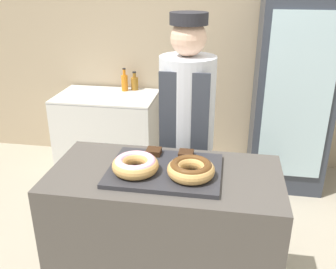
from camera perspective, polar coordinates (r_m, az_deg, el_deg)
wall_back at (r=3.93m, az=5.08°, el=14.59°), size 8.00×0.06×2.70m
display_counter at (r=2.29m, az=-0.43°, el=-16.17°), size 1.26×0.63×0.94m
serving_tray at (r=2.02m, az=-0.47°, el=-5.48°), size 0.60×0.45×0.02m
donut_light_glaze at (r=1.97m, az=-5.00°, el=-4.54°), size 0.25×0.25×0.08m
donut_chocolate_glaze at (r=1.92m, az=3.52°, el=-5.22°), size 0.25×0.25×0.08m
brownie_back_left at (r=2.17m, az=-2.18°, el=-2.62°), size 0.08×0.08×0.03m
brownie_back_right at (r=2.14m, az=2.76°, el=-2.98°), size 0.08×0.08×0.03m
baker_person at (r=2.55m, az=2.81°, el=-0.25°), size 0.37×0.37×1.72m
beverage_fridge at (r=3.68m, az=18.36°, el=5.97°), size 0.68×0.64×1.82m
chest_freezer at (r=4.01m, az=-9.06°, el=0.50°), size 1.01×0.63×0.80m
bottle_orange at (r=3.98m, az=-6.63°, el=7.94°), size 0.07×0.07×0.24m
bottle_amber at (r=4.01m, az=-5.12°, el=7.85°), size 0.08×0.08×0.20m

